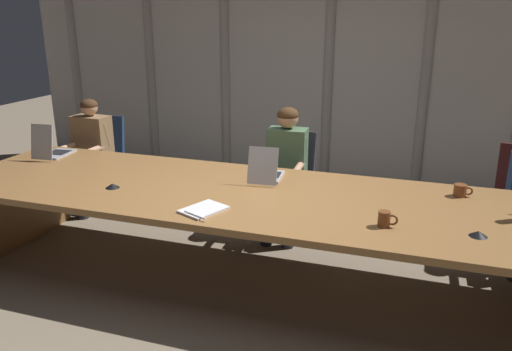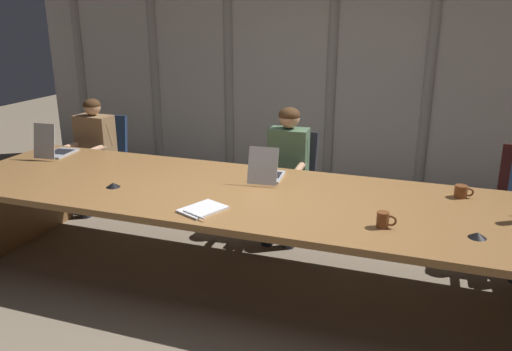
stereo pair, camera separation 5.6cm
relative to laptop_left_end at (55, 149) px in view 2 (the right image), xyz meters
The scene contains 14 objects.
ground_plane 2.26m from the laptop_left_end, ahead, with size 16.03×16.03×0.00m, color #7F705B.
conference_table 2.12m from the laptop_left_end, ahead, with size 4.90×1.38×0.74m.
curtain_backdrop 3.22m from the laptop_left_end, 48.70° to the left, with size 8.02×0.17×2.87m.
laptop_left_end is the anchor object (origin of this frame).
laptop_left_mid 2.12m from the laptop_left_end, ahead, with size 0.27×0.43×0.30m.
office_chair_left_end 0.86m from the laptop_left_end, 92.12° to the left, with size 0.60×0.60×0.96m.
office_chair_left_mid 2.28m from the laptop_left_end, 19.39° to the left, with size 0.60×0.60×0.94m.
person_left_end 0.60m from the laptop_left_end, 94.51° to the left, with size 0.41×0.56×1.18m.
person_left_mid 2.20m from the laptop_left_end, 15.43° to the left, with size 0.39×0.56×1.21m.
coffee_mug_near 3.61m from the laptop_left_end, ahead, with size 0.14×0.09×0.09m.
coffee_mug_far 3.19m from the laptop_left_end, 12.46° to the right, with size 0.13×0.08×0.10m.
conference_mic_left_side 3.73m from the laptop_left_end, 10.19° to the right, with size 0.11×0.11×0.04m, color black.
conference_mic_middle 1.20m from the laptop_left_end, 29.52° to the right, with size 0.11×0.11×0.04m, color black.
spiral_notepad 2.08m from the laptop_left_end, 22.88° to the right, with size 0.32×0.37×0.03m.
Camera 2 is at (1.24, -3.37, 2.04)m, focal length 35.33 mm.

